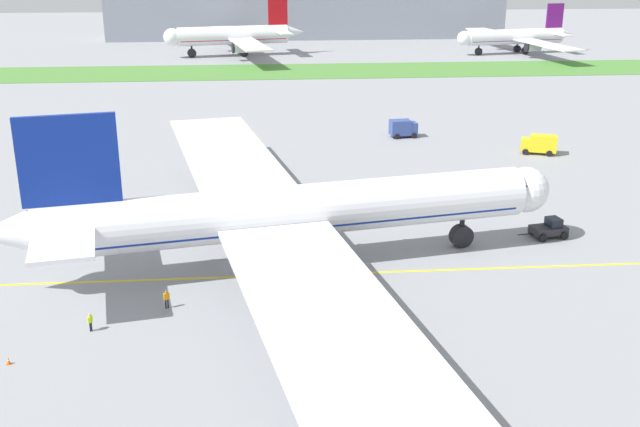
% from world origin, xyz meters
% --- Properties ---
extents(ground_plane, '(600.00, 600.00, 0.00)m').
position_xyz_m(ground_plane, '(0.00, 0.00, 0.00)').
color(ground_plane, gray).
rests_on(ground_plane, ground).
extents(apron_taxi_line, '(280.00, 0.36, 0.01)m').
position_xyz_m(apron_taxi_line, '(0.00, -2.83, 0.00)').
color(apron_taxi_line, yellow).
rests_on(apron_taxi_line, ground).
extents(grass_median_strip, '(320.00, 24.00, 0.10)m').
position_xyz_m(grass_median_strip, '(0.00, 120.71, 0.05)').
color(grass_median_strip, '#4C8438').
rests_on(grass_median_strip, ground).
extents(airliner_foreground, '(55.92, 91.18, 16.25)m').
position_xyz_m(airliner_foreground, '(3.66, -0.49, 5.52)').
color(airliner_foreground, white).
rests_on(airliner_foreground, ground).
extents(pushback_tug, '(5.62, 3.15, 2.13)m').
position_xyz_m(pushback_tug, '(32.58, 5.04, 0.97)').
color(pushback_tug, '#26262B').
rests_on(pushback_tug, ground).
extents(ground_crew_wingwalker_port, '(0.53, 0.42, 1.68)m').
position_xyz_m(ground_crew_wingwalker_port, '(-6.88, -8.94, 1.02)').
color(ground_crew_wingwalker_port, black).
rests_on(ground_crew_wingwalker_port, ground).
extents(ground_crew_marshaller_front, '(0.37, 0.53, 1.60)m').
position_xyz_m(ground_crew_marshaller_front, '(-12.67, -12.67, 0.97)').
color(ground_crew_marshaller_front, black).
rests_on(ground_crew_marshaller_front, ground).
extents(traffic_cone_near_nose, '(0.36, 0.36, 0.58)m').
position_xyz_m(traffic_cone_near_nose, '(-17.84, -17.53, 0.28)').
color(traffic_cone_near_nose, '#F2590C').
rests_on(traffic_cone_near_nose, ground).
extents(service_truck_fuel_bowser, '(4.59, 2.99, 2.87)m').
position_xyz_m(service_truck_fuel_bowser, '(25.14, 51.08, 1.56)').
color(service_truck_fuel_bowser, '#33478C').
rests_on(service_truck_fuel_bowser, ground).
extents(service_truck_catering_van, '(5.61, 3.91, 2.89)m').
position_xyz_m(service_truck_catering_van, '(43.66, 38.92, 1.56)').
color(service_truck_catering_van, yellow).
rests_on(service_truck_catering_van, ground).
extents(parked_airliner_far_left, '(39.45, 60.75, 16.42)m').
position_xyz_m(parked_airliner_far_left, '(-4.27, 149.97, 5.56)').
color(parked_airliner_far_left, white).
rests_on(parked_airliner_far_left, ground).
extents(parked_airliner_far_centre, '(36.45, 57.08, 13.81)m').
position_xyz_m(parked_airliner_far_centre, '(75.98, 148.05, 4.68)').
color(parked_airliner_far_centre, white).
rests_on(parked_airliner_far_centre, ground).
extents(terminal_building, '(130.65, 20.00, 18.00)m').
position_xyz_m(terminal_building, '(18.78, 194.18, 9.00)').
color(terminal_building, gray).
rests_on(terminal_building, ground).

